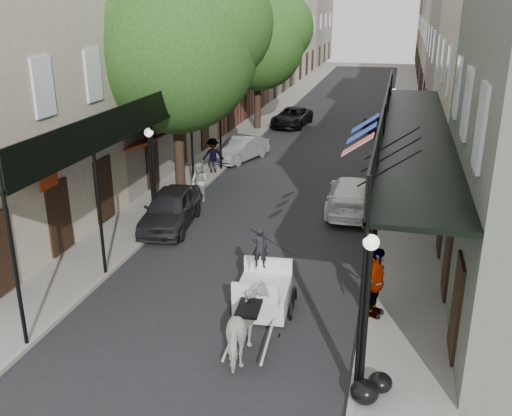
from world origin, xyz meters
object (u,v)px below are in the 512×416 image
Objects in this scene: lamppost_left at (152,176)px; car_left_mid at (241,149)px; tree_near at (185,42)px; tree_far at (264,38)px; pedestrian_sidewalk_right at (376,282)px; pedestrian_walking at (200,182)px; pedestrian_sidewalk_left at (213,155)px; car_left_near at (170,209)px; horse at (248,326)px; lamppost_right_far at (391,123)px; car_right_far at (384,124)px; car_right_near at (353,194)px; carriage at (265,270)px; lamppost_right_near at (366,316)px; car_left_far at (292,117)px.

car_left_mid is (0.50, 10.23, -1.42)m from lamppost_left.
tree_near reaches higher than lamppost_left.
pedestrian_sidewalk_right is at bearing -69.62° from tree_far.
lamppost_left is 3.65m from pedestrian_walking.
pedestrian_sidewalk_left reaches higher than car_left_near.
pedestrian_sidewalk_left is at bearing -72.62° from horse.
lamppost_right_far reaches higher than car_left_mid.
car_left_mid is (0.65, -7.95, -5.21)m from tree_far.
lamppost_left is 0.82× the size of car_right_far.
car_right_near is at bearing 20.89° from car_left_near.
pedestrian_walking is (-4.70, 7.87, -0.21)m from carriage.
lamppost_right_far reaches higher than pedestrian_sidewalk_right.
lamppost_right_near is 11.46m from car_left_near.
car_left_far is at bearing 111.25° from pedestrian_walking.
tree_far reaches higher than lamppost_right_near.
pedestrian_sidewalk_left is 13.27m from car_right_far.
car_left_far is (1.65, 1.47, -5.22)m from tree_far.
tree_near is 9.15m from car_right_near.
car_left_near is 1.10× the size of car_left_mid.
carriage is (-2.90, -16.48, -1.00)m from lamppost_right_far.
lamppost_right_near is at bearing 156.04° from horse.
car_left_far is at bearing -34.25° from car_right_far.
tree_far is at bearing -65.53° from car_right_near.
tree_near is 2.28× the size of car_left_near.
lamppost_right_near is 11.46m from lamppost_left.
tree_near is 13.72m from horse.
car_left_near is at bearing -88.24° from car_left_far.
pedestrian_walking is 0.40× the size of car_left_near.
car_right_near is (-1.22, 11.78, -1.35)m from lamppost_right_near.
car_left_far is at bearing 41.84° from tree_far.
tree_far is 2.25× the size of car_left_mid.
tree_near is 4.97× the size of pedestrian_sidewalk_right.
car_left_far is 16.79m from car_right_near.
tree_far is at bearing 114.03° from car_left_mid.
lamppost_right_far is at bearing 74.60° from car_right_far.
lamppost_right_far is at bearing -102.01° from horse.
car_right_far is at bearing 88.64° from pedestrian_walking.
car_left_near is at bearing -81.04° from tree_near.
tree_far is 5.67m from car_left_far.
car_left_mid is at bearing 83.29° from car_left_near.
carriage reaches higher than pedestrian_sidewalk_right.
carriage is 0.71× the size of car_left_mid.
pedestrian_walking is (0.60, 3.39, -1.21)m from lamppost_left.
car_left_mid reaches higher than car_left_far.
pedestrian_walking is (0.75, -14.79, -4.99)m from tree_far.
car_left_near reaches higher than car_left_mid.
lamppost_right_far is 10.27m from car_left_far.
lamppost_left is at bearing -89.54° from tree_far.
lamppost_right_far is at bearing 55.65° from lamppost_left.
pedestrian_walking is 0.35× the size of car_right_near.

